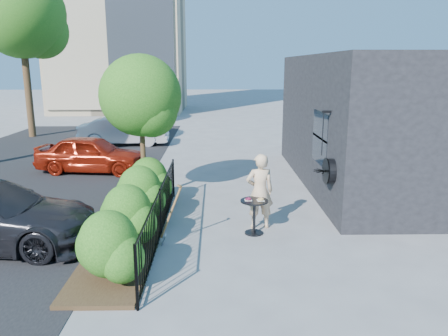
{
  "coord_description": "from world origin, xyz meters",
  "views": [
    {
      "loc": [
        -0.28,
        -9.08,
        3.69
      ],
      "look_at": [
        -0.08,
        1.48,
        1.2
      ],
      "focal_mm": 35.0,
      "sensor_mm": 36.0,
      "label": 1
    }
  ],
  "objects_px": {
    "cafe_table": "(254,211)",
    "car_red": "(92,154)",
    "patio_tree": "(143,101)",
    "shovel": "(170,218)",
    "woman": "(260,191)",
    "street_tree_far": "(22,19)",
    "car_silver": "(124,131)"
  },
  "relations": [
    {
      "from": "street_tree_far",
      "to": "cafe_table",
      "type": "relative_size",
      "value": 9.93
    },
    {
      "from": "street_tree_far",
      "to": "car_red",
      "type": "bearing_deg",
      "value": -56.28
    },
    {
      "from": "cafe_table",
      "to": "woman",
      "type": "relative_size",
      "value": 0.48
    },
    {
      "from": "patio_tree",
      "to": "car_silver",
      "type": "relative_size",
      "value": 0.95
    },
    {
      "from": "cafe_table",
      "to": "woman",
      "type": "height_order",
      "value": "woman"
    },
    {
      "from": "patio_tree",
      "to": "car_red",
      "type": "relative_size",
      "value": 1.03
    },
    {
      "from": "woman",
      "to": "car_silver",
      "type": "distance_m",
      "value": 12.19
    },
    {
      "from": "cafe_table",
      "to": "shovel",
      "type": "height_order",
      "value": "shovel"
    },
    {
      "from": "woman",
      "to": "car_red",
      "type": "bearing_deg",
      "value": -51.68
    },
    {
      "from": "patio_tree",
      "to": "car_red",
      "type": "height_order",
      "value": "patio_tree"
    },
    {
      "from": "shovel",
      "to": "car_red",
      "type": "distance_m",
      "value": 7.35
    },
    {
      "from": "woman",
      "to": "car_silver",
      "type": "relative_size",
      "value": 0.42
    },
    {
      "from": "shovel",
      "to": "car_red",
      "type": "height_order",
      "value": "shovel"
    },
    {
      "from": "patio_tree",
      "to": "cafe_table",
      "type": "xyz_separation_m",
      "value": [
        2.8,
        -2.63,
        -2.22
      ]
    },
    {
      "from": "patio_tree",
      "to": "shovel",
      "type": "height_order",
      "value": "patio_tree"
    },
    {
      "from": "shovel",
      "to": "patio_tree",
      "type": "bearing_deg",
      "value": 107.0
    },
    {
      "from": "cafe_table",
      "to": "shovel",
      "type": "bearing_deg",
      "value": -162.29
    },
    {
      "from": "shovel",
      "to": "car_silver",
      "type": "distance_m",
      "value": 12.38
    },
    {
      "from": "woman",
      "to": "car_red",
      "type": "height_order",
      "value": "woman"
    },
    {
      "from": "woman",
      "to": "shovel",
      "type": "bearing_deg",
      "value": 20.14
    },
    {
      "from": "cafe_table",
      "to": "woman",
      "type": "distance_m",
      "value": 0.53
    },
    {
      "from": "woman",
      "to": "shovel",
      "type": "distance_m",
      "value": 2.21
    },
    {
      "from": "patio_tree",
      "to": "woman",
      "type": "relative_size",
      "value": 2.24
    },
    {
      "from": "street_tree_far",
      "to": "patio_tree",
      "type": "bearing_deg",
      "value": -55.49
    },
    {
      "from": "street_tree_far",
      "to": "car_silver",
      "type": "relative_size",
      "value": 2.0
    },
    {
      "from": "street_tree_far",
      "to": "car_silver",
      "type": "xyz_separation_m",
      "value": [
        5.32,
        -2.49,
        -5.23
      ]
    },
    {
      "from": "street_tree_far",
      "to": "car_red",
      "type": "distance_m",
      "value": 10.86
    },
    {
      "from": "car_red",
      "to": "street_tree_far",
      "type": "bearing_deg",
      "value": 40.27
    },
    {
      "from": "street_tree_far",
      "to": "car_red",
      "type": "xyz_separation_m",
      "value": [
        5.27,
        -7.9,
        -5.27
      ]
    },
    {
      "from": "cafe_table",
      "to": "car_silver",
      "type": "bearing_deg",
      "value": 114.56
    },
    {
      "from": "cafe_table",
      "to": "street_tree_far",
      "type": "bearing_deg",
      "value": 127.21
    },
    {
      "from": "cafe_table",
      "to": "car_red",
      "type": "xyz_separation_m",
      "value": [
        -5.23,
        5.93,
        0.11
      ]
    }
  ]
}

